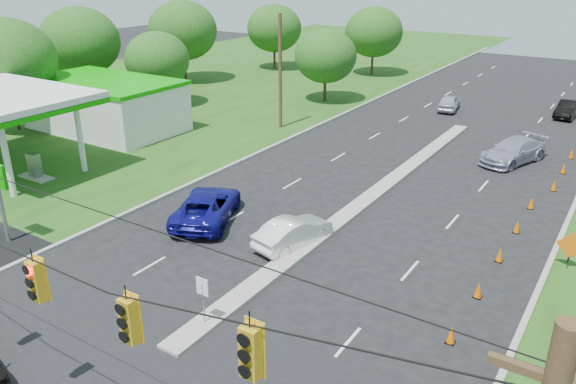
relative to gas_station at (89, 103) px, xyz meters
The scene contains 28 objects.
grass_left 6.87m from the gas_station, behind, with size 40.00×160.00×0.06m, color #1E4714.
curb_left 16.89m from the gas_station, 35.78° to the left, with size 0.25×110.00×0.16m, color gray.
median 23.79m from the gas_station, ahead, with size 1.00×34.00×0.18m, color gray.
median_sign 27.62m from the gas_station, 31.07° to the right, with size 0.55×0.06×2.05m.
signal_span 31.83m from the gas_station, 42.00° to the right, with size 25.60×0.32×9.00m.
utility_pole_far_left 14.93m from the gas_station, 41.21° to the left, with size 0.28×0.28×9.00m, color #422D1C.
gas_station is the anchor object (origin of this frame).
cone_2 33.42m from the gas_station, 17.89° to the right, with size 0.32×0.32×0.70m, color #E35F00.
cone_3 32.52m from the gas_station, 11.99° to the right, with size 0.32×0.32×0.70m, color #E35F00.
cone_4 31.98m from the gas_station, ahead, with size 0.32×0.32×0.70m, color #E35F00.
cone_5 31.82m from the gas_station, ahead, with size 0.32×0.32×0.70m, color #E35F00.
cone_6 32.04m from the gas_station, ahead, with size 0.32×0.32×0.70m, color #E35F00.
cone_7 33.22m from the gas_station, 12.65° to the left, with size 0.32×0.32×0.70m, color #E35F00.
cone_8 34.15m from the gas_station, 18.40° to the left, with size 0.32×0.32×0.70m, color #E35F00.
cone_9 35.41m from the gas_station, 23.79° to the left, with size 0.32×0.32×0.70m, color #E35F00.
work_sign_1 34.54m from the gas_station, ahead, with size 1.27×0.58×1.37m.
tree_1 7.38m from the gas_station, 160.57° to the right, with size 7.56×7.56×8.82m.
tree_2 10.19m from the gas_station, 103.60° to the left, with size 5.88×5.88×6.86m.
tree_3 21.66m from the gas_station, 112.93° to the left, with size 7.56×7.56×8.82m.
tree_4 32.14m from the gas_station, 97.82° to the left, with size 6.72×6.72×7.84m.
tree_5 22.05m from the gas_station, 63.99° to the left, with size 5.88×5.88×6.86m.
tree_6 35.67m from the gas_station, 77.60° to the left, with size 6.72×6.72×7.84m.
tree_14 13.29m from the gas_station, 143.18° to the left, with size 7.56×7.56×8.82m.
white_sedan 24.09m from the gas_station, 16.91° to the right, with size 1.48×4.23×1.39m, color white.
blue_pickup 19.10m from the gas_station, 21.79° to the right, with size 2.66×5.77×1.60m, color navy.
silver_car_far 31.20m from the gas_station, 21.12° to the left, with size 2.25×5.54×1.61m, color #908DA8.
silver_car_oncoming 31.06m from the gas_station, 47.70° to the left, with size 1.66×4.13×1.41m, color #A7A7BF.
dark_car_receding 40.13m from the gas_station, 40.79° to the left, with size 1.53×4.39×1.45m, color black.
Camera 1 is at (12.18, -7.08, 12.74)m, focal length 35.00 mm.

